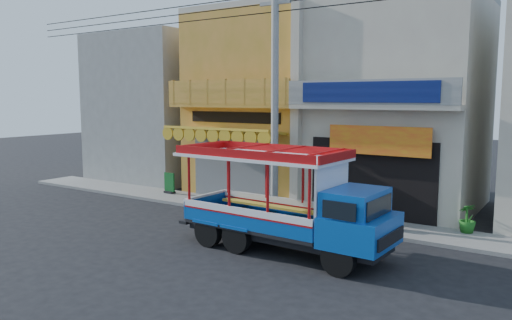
% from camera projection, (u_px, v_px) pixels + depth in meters
% --- Properties ---
extents(ground, '(90.00, 90.00, 0.00)m').
position_uv_depth(ground, '(245.00, 245.00, 14.81)').
color(ground, black).
rests_on(ground, ground).
extents(sidewalk, '(30.00, 2.00, 0.12)m').
position_uv_depth(sidewalk, '(308.00, 217.00, 18.11)').
color(sidewalk, slate).
rests_on(sidewalk, ground).
extents(shophouse_left, '(6.00, 7.50, 8.24)m').
position_uv_depth(shophouse_left, '(272.00, 103.00, 23.08)').
color(shophouse_left, '#B48828').
rests_on(shophouse_left, ground).
extents(shophouse_right, '(6.00, 6.75, 8.24)m').
position_uv_depth(shophouse_right, '(400.00, 104.00, 19.79)').
color(shophouse_right, '#B7A996').
rests_on(shophouse_right, ground).
extents(party_pilaster, '(0.35, 0.30, 8.00)m').
position_uv_depth(party_pilaster, '(296.00, 107.00, 18.87)').
color(party_pilaster, '#B7A996').
rests_on(party_pilaster, ground).
extents(filler_building_left, '(6.00, 6.00, 7.60)m').
position_uv_depth(filler_building_left, '(162.00, 108.00, 26.99)').
color(filler_building_left, gray).
rests_on(filler_building_left, ground).
extents(utility_pole, '(28.00, 0.26, 9.00)m').
position_uv_depth(utility_pole, '(279.00, 78.00, 17.38)').
color(utility_pole, gray).
rests_on(utility_pole, ground).
extents(songthaew_truck, '(6.42, 2.35, 2.96)m').
position_uv_depth(songthaew_truck, '(298.00, 205.00, 13.73)').
color(songthaew_truck, black).
rests_on(songthaew_truck, ground).
extents(green_sign, '(0.60, 0.32, 0.92)m').
position_uv_depth(green_sign, '(169.00, 185.00, 22.24)').
color(green_sign, black).
rests_on(green_sign, sidewalk).
extents(potted_plant_a, '(1.12, 1.07, 0.97)m').
position_uv_depth(potted_plant_a, '(325.00, 205.00, 17.50)').
color(potted_plant_a, '#1E631C').
rests_on(potted_plant_a, sidewalk).
extents(potted_plant_b, '(0.77, 0.73, 1.09)m').
position_uv_depth(potted_plant_b, '(384.00, 212.00, 16.24)').
color(potted_plant_b, '#1E631C').
rests_on(potted_plant_b, sidewalk).
extents(potted_plant_c, '(0.73, 0.73, 0.92)m').
position_uv_depth(potted_plant_c, '(467.00, 218.00, 15.73)').
color(potted_plant_c, '#1E631C').
rests_on(potted_plant_c, sidewalk).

